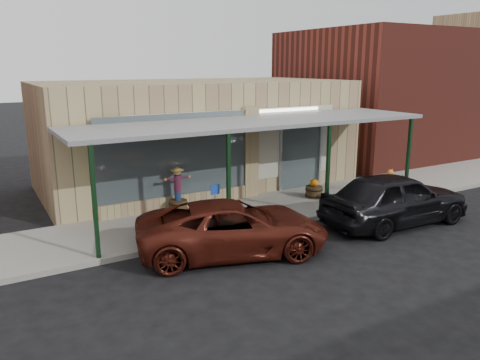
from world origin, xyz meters
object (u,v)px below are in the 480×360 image
barrel_scarecrow (178,197)px  parked_sedan (395,198)px  handicap_sign (215,201)px  car_maroon (233,228)px  barrel_pumpkin (314,190)px

barrel_scarecrow → parked_sedan: (5.47, -4.09, 0.17)m
handicap_sign → car_maroon: (-0.17, -1.35, -0.35)m
car_maroon → handicap_sign: bearing=9.6°
barrel_scarecrow → car_maroon: barrel_scarecrow is taller
barrel_scarecrow → handicap_sign: size_ratio=1.10×
barrel_pumpkin → barrel_scarecrow: bearing=170.0°
barrel_scarecrow → barrel_pumpkin: 5.00m
handicap_sign → car_maroon: 1.40m
barrel_pumpkin → car_maroon: bearing=-150.8°
barrel_pumpkin → handicap_sign: handicap_sign is taller
handicap_sign → barrel_scarecrow: bearing=92.7°
barrel_pumpkin → parked_sedan: parked_sedan is taller
barrel_scarecrow → barrel_pumpkin: (4.92, -0.87, -0.26)m
barrel_pumpkin → parked_sedan: bearing=-80.3°
parked_sedan → barrel_pumpkin: bearing=12.0°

